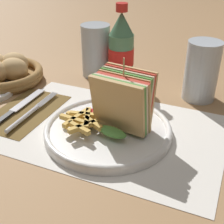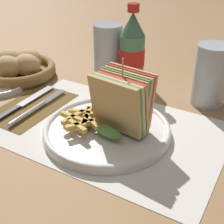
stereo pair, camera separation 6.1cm
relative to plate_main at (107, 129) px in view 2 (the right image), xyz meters
The scene contains 14 objects.
ground_plane 0.03m from the plate_main, 146.80° to the left, with size 4.00×4.00×0.00m, color #9E754C.
placemat 0.02m from the plate_main, 119.57° to the left, with size 0.46×0.30×0.00m.
plate_main is the anchor object (origin of this frame).
club_sandwich 0.07m from the plate_main, 27.68° to the left, with size 0.11×0.10×0.14m.
fries_pile 0.05m from the plate_main, 156.33° to the right, with size 0.10×0.09×0.02m.
ketchup_blob 0.05m from the plate_main, 154.27° to the left, with size 0.04×0.03×0.01m.
napkin 0.20m from the plate_main, behind, with size 0.12×0.20×0.00m.
fork 0.18m from the plate_main, behind, with size 0.02×0.18×0.01m.
knife 0.23m from the plate_main, behind, with size 0.02×0.19×0.00m.
coke_bottle_near 0.27m from the plate_main, 106.52° to the left, with size 0.07×0.07×0.20m.
glass_near 0.27m from the plate_main, 59.45° to the left, with size 0.08×0.08×0.14m.
glass_far 0.30m from the plate_main, 120.25° to the left, with size 0.08×0.08×0.14m.
bread_basket 0.37m from the plate_main, 160.98° to the left, with size 0.20×0.20×0.07m.
side_saucer 0.35m from the plate_main, behind, with size 0.13×0.13×0.01m.
Camera 2 is at (0.29, -0.45, 0.35)m, focal length 50.00 mm.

